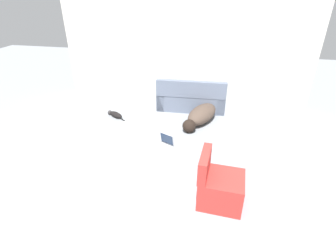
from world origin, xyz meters
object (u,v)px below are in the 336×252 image
Objects in this scene: couch at (192,98)px; side_chair at (219,186)px; dog at (201,115)px; book_cream at (119,171)px; cat at (115,114)px; laptop_open at (165,142)px.

side_chair is (0.80, -3.29, 0.01)m from couch.
couch is 0.88m from dog.
side_chair is at bearing -12.29° from book_cream.
cat is 1.36× the size of laptop_open.
book_cream is (-0.88, -2.92, -0.26)m from couch.
couch is 4.28× the size of laptop_open.
side_chair is (0.48, -2.48, 0.10)m from dog.
dog is 2.06m from cat.
cat is at bearing 170.01° from laptop_open.
laptop_open is 1.14m from book_cream.
dog is 5.91× the size of book_cream.
book_cream is at bearing -97.45° from laptop_open.
dog reaches higher than cat.
side_chair is (1.68, -0.37, 0.27)m from book_cream.
cat is at bearing 50.90° from side_chair.
side_chair is (1.07, -1.33, 0.20)m from laptop_open.
cat is (-1.74, -0.94, -0.20)m from couch.
dog reaches higher than book_cream.
cat is 2.17× the size of book_cream.
laptop_open is at bearing 79.87° from couch.
dog is at bearing 87.67° from laptop_open.
couch is at bearing 106.94° from laptop_open.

